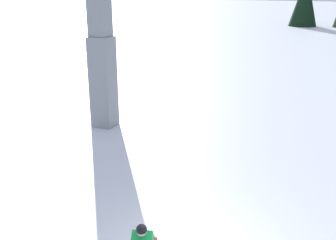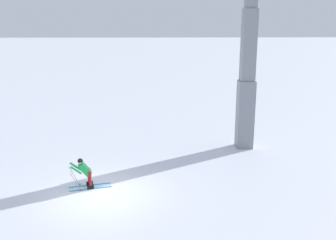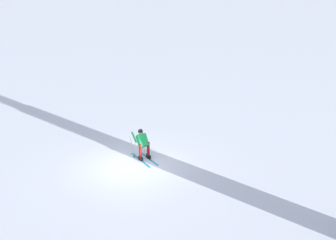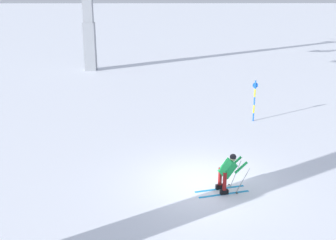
{
  "view_description": "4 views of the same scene",
  "coord_description": "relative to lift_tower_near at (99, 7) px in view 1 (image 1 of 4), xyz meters",
  "views": [
    {
      "loc": [
        2.24,
        -7.11,
        5.86
      ],
      "look_at": [
        -1.64,
        3.12,
        2.08
      ],
      "focal_mm": 43.07,
      "sensor_mm": 36.0,
      "label": 1
    },
    {
      "loc": [
        15.06,
        2.37,
        7.11
      ],
      "look_at": [
        -1.52,
        2.77,
        2.78
      ],
      "focal_mm": 42.15,
      "sensor_mm": 36.0,
      "label": 2
    },
    {
      "loc": [
        3.07,
        17.11,
        8.18
      ],
      "look_at": [
        -1.23,
        1.61,
        2.59
      ],
      "focal_mm": 46.81,
      "sensor_mm": 36.0,
      "label": 3
    },
    {
      "loc": [
        -13.57,
        1.38,
        6.82
      ],
      "look_at": [
        -0.11,
        1.21,
        2.37
      ],
      "focal_mm": 45.0,
      "sensor_mm": 36.0,
      "label": 4
    }
  ],
  "objects": [
    {
      "name": "lift_tower_near",
      "position": [
        0.0,
        0.0,
        0.0
      ],
      "size": [
        0.89,
        2.93,
        11.88
      ],
      "color": "gray",
      "rests_on": "ground_plane"
    }
  ]
}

